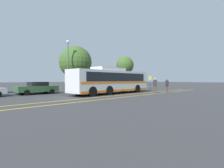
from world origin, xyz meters
The scene contains 13 objects.
ground_plane centered at (0.00, 0.00, 0.00)m, with size 220.00×220.00×0.00m, color #38383A.
lane_strip_0 centered at (-0.02, -2.55, 0.00)m, with size 0.20×31.24×0.01m, color gold.
lane_strip_1 centered at (-0.02, -4.16, 0.00)m, with size 0.20×31.24×0.01m, color gold.
curb_strip centered at (-0.02, 6.18, 0.07)m, with size 39.24×0.36×0.15m, color #99999E.
transit_bus centered at (-0.04, -0.35, 1.56)m, with size 11.59×2.81×3.08m.
parked_car_1 centered at (-6.67, 5.17, 0.73)m, with size 4.50×1.97×1.42m.
parked_car_2 centered at (-0.36, 4.99, 0.78)m, with size 4.98×2.14×1.57m.
pedestrian_0 centered at (6.20, -4.20, 1.02)m, with size 0.47×0.35×1.78m.
pedestrian_1 centered at (3.78, -3.91, 1.08)m, with size 0.46×0.44×1.87m.
bus_stop_sign centered at (7.46, -0.89, 1.43)m, with size 0.07×0.40×2.26m.
street_lamp centered at (-1.46, 7.09, 4.85)m, with size 0.44×0.44×7.31m.
tree_0 centered at (1.13, 9.06, 4.47)m, with size 5.20×5.20×7.08m.
tree_1 centered at (12.96, 8.67, 4.68)m, with size 3.65×3.65×6.52m.
Camera 1 is at (-14.84, -14.99, 1.65)m, focal length 28.00 mm.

